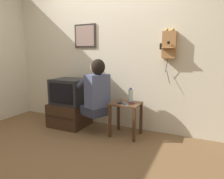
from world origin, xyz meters
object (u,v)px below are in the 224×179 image
at_px(wall_phone_antique, 169,45).
at_px(cell_phone_spare, 132,103).
at_px(toothbrush, 125,104).
at_px(television, 70,91).
at_px(cell_phone_held, 120,103).
at_px(person, 96,89).
at_px(framed_picture, 85,36).
at_px(water_bottle, 131,95).

height_order(wall_phone_antique, cell_phone_spare, wall_phone_antique).
distance_m(cell_phone_spare, toothbrush, 0.13).
xyz_separation_m(television, cell_phone_held, (0.98, -0.06, -0.09)).
xyz_separation_m(cell_phone_held, cell_phone_spare, (0.17, 0.07, 0.00)).
bearing_deg(cell_phone_held, cell_phone_spare, 15.14).
height_order(person, cell_phone_spare, person).
distance_m(framed_picture, cell_phone_held, 1.41).
relative_size(wall_phone_antique, water_bottle, 3.64).
relative_size(framed_picture, cell_phone_spare, 3.27).
bearing_deg(framed_picture, water_bottle, -14.46).
xyz_separation_m(cell_phone_held, water_bottle, (0.12, 0.13, 0.10)).
relative_size(water_bottle, toothbrush, 1.62).
xyz_separation_m(cell_phone_spare, toothbrush, (-0.06, -0.12, 0.00)).
bearing_deg(water_bottle, television, -175.90).
bearing_deg(cell_phone_held, television, 169.88).
distance_m(person, framed_picture, 1.08).
relative_size(television, water_bottle, 2.58).
xyz_separation_m(television, framed_picture, (0.13, 0.33, 0.96)).
height_order(wall_phone_antique, cell_phone_held, wall_phone_antique).
xyz_separation_m(person, television, (-0.61, 0.13, -0.11)).
bearing_deg(water_bottle, toothbrush, -96.47).
height_order(person, framed_picture, framed_picture).
bearing_deg(person, water_bottle, -44.26).
bearing_deg(person, cell_phone_spare, -52.39).
bearing_deg(framed_picture, television, -111.66).
bearing_deg(framed_picture, person, -43.90).
xyz_separation_m(framed_picture, cell_phone_spare, (1.02, -0.32, -1.05)).
bearing_deg(television, cell_phone_held, -3.21).
bearing_deg(wall_phone_antique, cell_phone_held, -151.69).
relative_size(wall_phone_antique, cell_phone_held, 6.22).
height_order(wall_phone_antique, framed_picture, framed_picture).
relative_size(cell_phone_spare, water_bottle, 0.60).
bearing_deg(wall_phone_antique, television, -169.96).
xyz_separation_m(person, wall_phone_antique, (1.01, 0.41, 0.67)).
xyz_separation_m(person, cell_phone_held, (0.37, 0.07, -0.20)).
bearing_deg(framed_picture, cell_phone_held, -24.33).
height_order(television, wall_phone_antique, wall_phone_antique).
distance_m(television, wall_phone_antique, 1.81).
xyz_separation_m(wall_phone_antique, framed_picture, (-1.48, 0.04, 0.18)).
distance_m(water_bottle, toothbrush, 0.21).
height_order(television, framed_picture, framed_picture).
xyz_separation_m(wall_phone_antique, cell_phone_held, (-0.63, -0.34, -0.87)).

